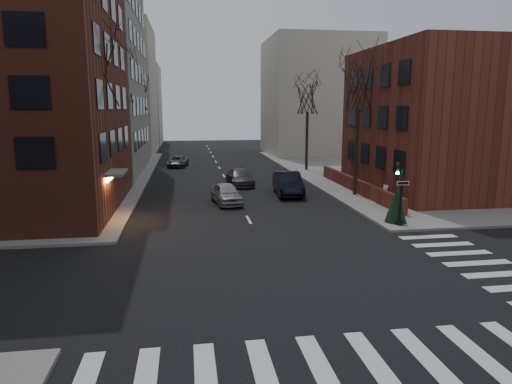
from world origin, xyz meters
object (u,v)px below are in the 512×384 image
at_px(traffic_signal, 400,194).
at_px(evergreen_shrub, 396,205).
at_px(car_lane_silver, 226,194).
at_px(tree_left_c, 138,94).
at_px(streetlamp_far, 146,127).
at_px(tree_left_b, 120,78).
at_px(car_lane_far, 178,161).
at_px(car_lane_gray, 240,177).
at_px(sandwich_board, 387,192).
at_px(tree_right_a, 359,86).
at_px(tree_right_b, 308,97).
at_px(parked_sedan, 288,184).
at_px(tree_left_a, 91,73).
at_px(streetlamp_near, 124,138).

bearing_deg(traffic_signal, evergreen_shrub, 79.88).
bearing_deg(car_lane_silver, tree_left_c, 101.09).
bearing_deg(streetlamp_far, tree_left_b, -92.15).
bearing_deg(traffic_signal, car_lane_far, 113.47).
distance_m(car_lane_gray, sandwich_board, 12.54).
distance_m(tree_right_a, tree_right_b, 14.01).
bearing_deg(traffic_signal, tree_right_a, 84.53).
relative_size(tree_right_a, car_lane_far, 2.30).
relative_size(tree_left_c, streetlamp_far, 1.55).
distance_m(tree_left_c, parked_sedan, 25.31).
distance_m(tree_left_c, evergreen_shrub, 35.41).
height_order(tree_left_c, streetlamp_far, tree_left_c).
bearing_deg(tree_left_b, tree_right_a, -24.44).
relative_size(traffic_signal, car_lane_far, 0.95).
xyz_separation_m(tree_right_b, streetlamp_far, (-17.00, 10.00, -3.35)).
xyz_separation_m(tree_right_b, evergreen_shrub, (-0.75, -22.38, -6.42)).
bearing_deg(evergreen_shrub, tree_right_a, 84.88).
xyz_separation_m(tree_right_a, streetlamp_far, (-17.00, 24.00, -3.79)).
bearing_deg(car_lane_gray, tree_right_a, -42.16).
height_order(streetlamp_far, parked_sedan, streetlamp_far).
xyz_separation_m(tree_left_b, parked_sedan, (12.80, -6.62, -8.05)).
distance_m(tree_left_c, tree_right_a, 28.17).
height_order(streetlamp_far, evergreen_shrub, streetlamp_far).
xyz_separation_m(tree_left_a, tree_right_b, (17.60, 18.00, -0.88)).
bearing_deg(tree_left_c, tree_right_b, -24.44).
relative_size(streetlamp_near, evergreen_shrub, 3.10).
bearing_deg(tree_left_a, tree_right_b, 45.64).
xyz_separation_m(tree_left_c, streetlamp_near, (0.60, -18.00, -3.79)).
distance_m(tree_left_b, tree_right_b, 18.64).
height_order(streetlamp_near, sandwich_board, streetlamp_near).
relative_size(traffic_signal, streetlamp_near, 0.64).
xyz_separation_m(tree_left_a, evergreen_shrub, (16.85, -4.38, -7.31)).
bearing_deg(traffic_signal, tree_right_b, 87.85).
bearing_deg(streetlamp_near, tree_right_b, 30.47).
height_order(car_lane_silver, sandwich_board, car_lane_silver).
bearing_deg(parked_sedan, evergreen_shrub, -63.22).
bearing_deg(streetlamp_near, streetlamp_far, 90.00).
bearing_deg(streetlamp_far, car_lane_far, -49.43).
bearing_deg(tree_left_b, streetlamp_near, -81.47).
bearing_deg(tree_right_b, parked_sedan, -110.82).
distance_m(tree_left_b, sandwich_board, 23.19).
bearing_deg(evergreen_shrub, parked_sedan, 112.52).
relative_size(car_lane_silver, evergreen_shrub, 2.06).
relative_size(tree_left_a, car_lane_gray, 2.18).
xyz_separation_m(tree_left_a, tree_right_a, (17.60, 4.00, -0.44)).
distance_m(streetlamp_near, car_lane_silver, 9.63).
height_order(tree_right_a, sandwich_board, tree_right_a).
bearing_deg(tree_left_b, traffic_signal, -45.46).
height_order(tree_right_a, tree_right_b, tree_right_a).
xyz_separation_m(tree_right_a, car_lane_gray, (-7.90, 6.21, -7.34)).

